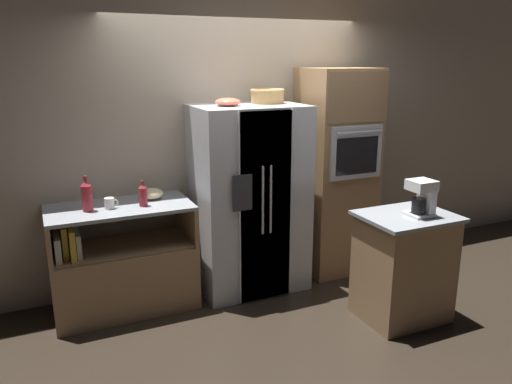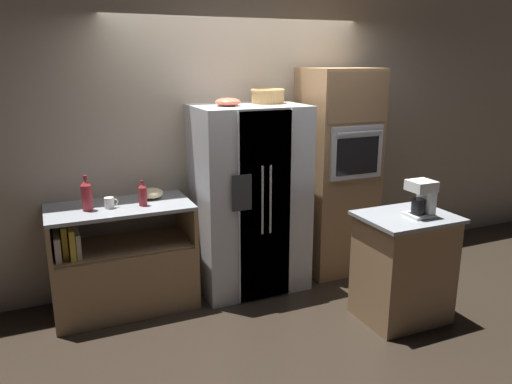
{
  "view_description": "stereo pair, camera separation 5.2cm",
  "coord_description": "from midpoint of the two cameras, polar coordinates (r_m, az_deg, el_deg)",
  "views": [
    {
      "loc": [
        -1.84,
        -4.05,
        2.14
      ],
      "look_at": [
        -0.02,
        -0.04,
        0.95
      ],
      "focal_mm": 35.0,
      "sensor_mm": 36.0,
      "label": 1
    },
    {
      "loc": [
        -1.79,
        -4.07,
        2.14
      ],
      "look_at": [
        -0.02,
        -0.04,
        0.95
      ],
      "focal_mm": 35.0,
      "sensor_mm": 36.0,
      "label": 2
    }
  ],
  "objects": [
    {
      "name": "island_counter",
      "position": [
        4.37,
        16.18,
        -8.16
      ],
      "size": [
        0.74,
        0.59,
        0.91
      ],
      "color": "#93704C",
      "rests_on": "ground_plane"
    },
    {
      "name": "ground_plane",
      "position": [
        4.93,
        -0.23,
        -10.62
      ],
      "size": [
        20.0,
        20.0,
        0.0
      ],
      "primitive_type": "plane",
      "color": "black"
    },
    {
      "name": "wall_back",
      "position": [
        4.9,
        -2.34,
        6.39
      ],
      "size": [
        12.0,
        0.06,
        2.8
      ],
      "color": "tan",
      "rests_on": "ground_plane"
    },
    {
      "name": "fruit_bowl",
      "position": [
        4.41,
        -3.57,
        10.24
      ],
      "size": [
        0.22,
        0.22,
        0.07
      ],
      "color": "#DB664C",
      "rests_on": "refrigerator"
    },
    {
      "name": "bottle_short",
      "position": [
        4.26,
        -19.1,
        -0.37
      ],
      "size": [
        0.09,
        0.09,
        0.29
      ],
      "color": "maroon",
      "rests_on": "counter_left"
    },
    {
      "name": "counter_left",
      "position": [
        4.56,
        -15.34,
        -8.69
      ],
      "size": [
        1.2,
        0.63,
        0.93
      ],
      "color": "#93704C",
      "rests_on": "ground_plane"
    },
    {
      "name": "mixing_bowl",
      "position": [
        4.5,
        -12.16,
        -0.18
      ],
      "size": [
        0.2,
        0.2,
        0.09
      ],
      "color": "beige",
      "rests_on": "counter_left"
    },
    {
      "name": "bottle_tall",
      "position": [
        4.28,
        -13.14,
        -0.28
      ],
      "size": [
        0.07,
        0.07,
        0.22
      ],
      "color": "maroon",
      "rests_on": "counter_left"
    },
    {
      "name": "refrigerator",
      "position": [
        4.65,
        -1.05,
        -0.81
      ],
      "size": [
        1.0,
        0.74,
        1.73
      ],
      "color": "silver",
      "rests_on": "ground_plane"
    },
    {
      "name": "wall_oven",
      "position": [
        5.09,
        8.85,
        2.31
      ],
      "size": [
        0.68,
        0.68,
        2.05
      ],
      "color": "#93704C",
      "rests_on": "ground_plane"
    },
    {
      "name": "coffee_maker",
      "position": [
        4.19,
        18.19,
        -0.48
      ],
      "size": [
        0.19,
        0.19,
        0.29
      ],
      "color": "white",
      "rests_on": "island_counter"
    },
    {
      "name": "mug",
      "position": [
        4.29,
        -16.7,
        -1.25
      ],
      "size": [
        0.11,
        0.08,
        0.09
      ],
      "color": "silver",
      "rests_on": "counter_left"
    },
    {
      "name": "wicker_basket",
      "position": [
        4.66,
        1.0,
        10.96
      ],
      "size": [
        0.31,
        0.31,
        0.13
      ],
      "color": "tan",
      "rests_on": "refrigerator"
    }
  ]
}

